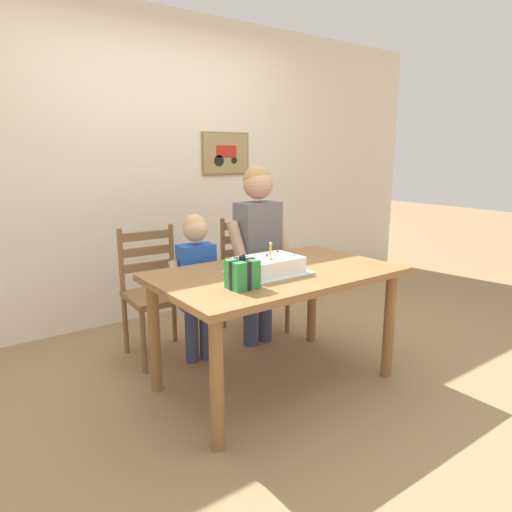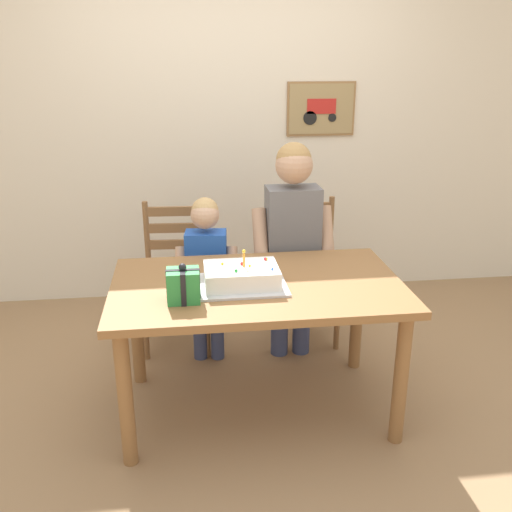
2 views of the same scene
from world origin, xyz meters
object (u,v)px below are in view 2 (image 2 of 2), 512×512
birthday_cake (241,277)px  chair_right (304,269)px  chair_left (176,275)px  child_older (293,231)px  gift_box_red_large (183,285)px  child_younger (206,265)px  dining_table (257,300)px

birthday_cake → chair_right: birthday_cake is taller
chair_left → child_older: 0.83m
birthday_cake → chair_right: size_ratio=0.48×
gift_box_red_large → child_younger: (0.14, 0.75, -0.18)m
dining_table → child_older: size_ratio=1.08×
birthday_cake → chair_right: bearing=59.7°
dining_table → birthday_cake: (-0.08, -0.03, 0.15)m
dining_table → gift_box_red_large: 0.44m
birthday_cake → gift_box_red_large: bearing=-153.4°
chair_right → gift_box_red_large: bearing=-128.1°
dining_table → gift_box_red_large: size_ratio=7.74×
dining_table → chair_left: 0.95m
birthday_cake → child_younger: child_younger is taller
chair_right → child_younger: bearing=-158.3°
dining_table → child_younger: child_younger is taller
birthday_cake → chair_left: bearing=111.1°
child_older → gift_box_red_large: bearing=-131.2°
chair_left → child_younger: child_younger is taller
chair_right → child_older: 0.46m
gift_box_red_large → dining_table: bearing=25.4°
chair_left → child_older: bearing=-20.4°
birthday_cake → gift_box_red_large: 0.32m
chair_left → child_older: size_ratio=0.69×
gift_box_red_large → child_older: 0.99m
birthday_cake → child_older: bearing=58.5°
birthday_cake → child_older: (0.37, 0.60, 0.03)m
chair_left → child_younger: (0.19, -0.26, 0.16)m
chair_left → child_younger: bearing=-54.5°
chair_left → chair_right: bearing=-0.0°
child_older → dining_table: bearing=-116.7°
dining_table → birthday_cake: bearing=-158.8°
birthday_cake → dining_table: bearing=21.2°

